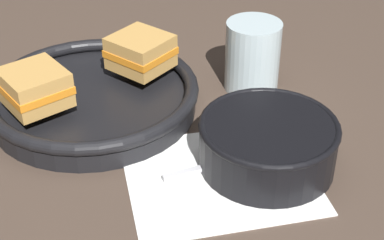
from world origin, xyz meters
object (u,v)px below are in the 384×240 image
Objects in this scene: soup_bowl at (268,142)px; spoon at (249,156)px; skillet at (94,97)px; sandwich_near_left at (141,52)px; sandwich_near_right at (35,87)px; drinking_glass at (253,56)px.

spoon is at bearing 139.52° from soup_bowl.
spoon is 0.23m from skillet.
sandwich_near_left reaches higher than spoon.
sandwich_near_right is 0.93× the size of drinking_glass.
skillet is 2.83× the size of drinking_glass.
sandwich_near_right reaches higher than spoon.
drinking_glass is at bearing 62.12° from spoon.
sandwich_near_left is at bearing 15.16° from sandwich_near_right.
spoon is at bearing -36.56° from sandwich_near_right.
sandwich_near_left is (-0.07, 0.20, 0.06)m from spoon.
sandwich_near_right is (-0.15, -0.04, 0.00)m from sandwich_near_left.
drinking_glass is (0.30, -0.00, -0.01)m from sandwich_near_right.
sandwich_near_right is (-0.08, -0.02, 0.04)m from skillet.
drinking_glass reaches higher than skillet.
skillet is at bearing 128.98° from soup_bowl.
sandwich_near_right is (-0.24, 0.18, 0.03)m from soup_bowl.
soup_bowl is at bearing -51.02° from skillet.
sandwich_near_left is at bearing 15.16° from skillet.
skillet is 2.79× the size of sandwich_near_left.
soup_bowl is 0.30m from sandwich_near_right.
skillet is 0.09m from sandwich_near_left.
sandwich_near_right is at bearing -164.84° from skillet.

